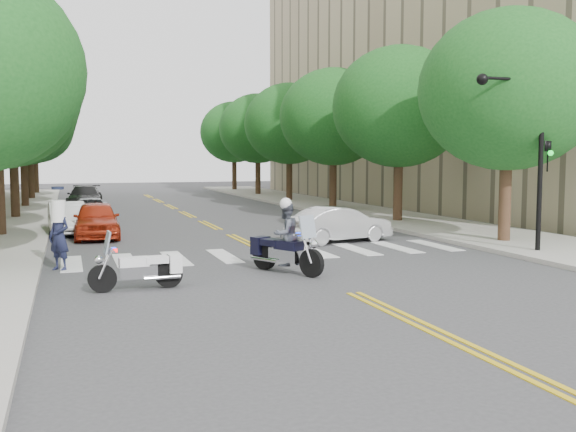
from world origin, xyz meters
name	(u,v)px	position (x,y,z in m)	size (l,w,h in m)	color
ground	(353,293)	(0.00, 0.00, 0.00)	(140.00, 140.00, 0.00)	#38383A
sidewalk_left	(1,218)	(-9.50, 22.00, 0.07)	(5.00, 60.00, 0.15)	#9E9991
sidewalk_right	(343,209)	(9.50, 22.00, 0.07)	(5.00, 60.00, 0.15)	#9E9991
building_right	(529,50)	(26.00, 26.00, 11.00)	(26.00, 44.00, 22.00)	tan
tree_l_2	(12,110)	(-8.80, 22.00, 5.55)	(6.40, 6.40, 8.45)	#382316
tree_l_3	(22,119)	(-8.80, 30.00, 5.55)	(6.40, 6.40, 8.45)	#382316
tree_l_4	(29,125)	(-8.80, 38.00, 5.55)	(6.40, 6.40, 8.45)	#382316
tree_l_5	(34,130)	(-8.80, 46.00, 5.55)	(6.40, 6.40, 8.45)	#382316
tree_r_0	(508,90)	(8.80, 6.00, 5.55)	(6.40, 6.40, 8.45)	#382316
tree_r_1	(399,107)	(8.80, 14.00, 5.55)	(6.40, 6.40, 8.45)	#382316
tree_r_2	(333,117)	(8.80, 22.00, 5.55)	(6.40, 6.40, 8.45)	#382316
tree_r_3	(289,124)	(8.80, 30.00, 5.55)	(6.40, 6.40, 8.45)	#382316
tree_r_4	(258,129)	(8.80, 38.00, 5.55)	(6.40, 6.40, 8.45)	#382316
tree_r_5	(234,132)	(8.80, 46.00, 5.55)	(6.40, 6.40, 8.45)	#382316
traffic_signal_pole	(529,140)	(7.72, 3.50, 3.72)	(2.82, 0.42, 6.00)	black
motorcycle_police	(284,239)	(-0.67, 3.07, 0.92)	(1.44, 2.36, 2.07)	black
motorcycle_parked	(144,269)	(-4.55, 2.03, 0.50)	(2.24, 0.58, 1.44)	black
officer_standing	(59,237)	(-6.50, 5.48, 0.95)	(0.69, 0.45, 1.89)	black
convertible	(339,224)	(3.35, 8.50, 0.67)	(1.41, 4.05, 1.33)	#BBBBBD
parked_car_a	(97,220)	(-5.20, 12.78, 0.72)	(1.70, 4.24, 1.44)	#AB2A12
parked_car_b	(67,218)	(-6.30, 14.50, 0.66)	(1.40, 4.00, 1.32)	white
parked_car_c	(91,210)	(-5.20, 19.50, 0.58)	(1.93, 4.18, 1.16)	#93969A
parked_car_d	(85,197)	(-5.25, 28.15, 0.71)	(2.00, 4.91, 1.42)	black
parked_car_e	(84,193)	(-5.20, 34.00, 0.66)	(1.55, 3.86, 1.32)	#9E9FA4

